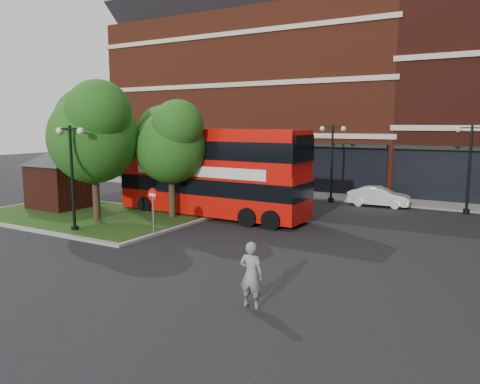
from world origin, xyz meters
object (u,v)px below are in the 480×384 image
Objects in this scene: car_white at (379,197)px; bus at (211,166)px; car_silver at (257,187)px; woman at (251,275)px.

bus is at bearing 133.74° from car_white.
car_silver is at bearing 86.79° from car_white.
car_silver reaches higher than car_white.
bus reaches higher than woman.
woman is 0.51× the size of car_white.
woman reaches higher than car_silver.
woman is at bearing -50.01° from bus.
bus is at bearing -56.01° from woman.
car_white is at bearing 48.29° from bus.
bus is 5.89× the size of woman.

